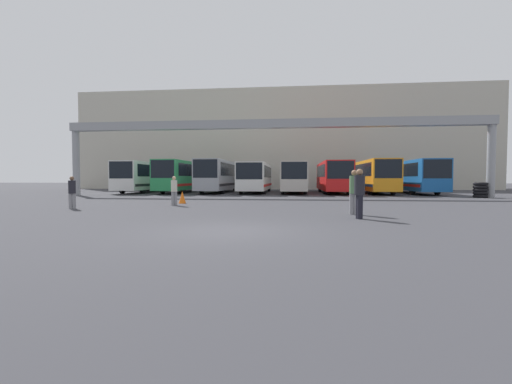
{
  "coord_description": "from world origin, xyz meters",
  "views": [
    {
      "loc": [
        1.86,
        -9.55,
        1.51
      ],
      "look_at": [
        -1.37,
        20.58,
        0.3
      ],
      "focal_mm": 24.0,
      "sensor_mm": 36.0,
      "label": 1
    }
  ],
  "objects_px": {
    "bus_slot_1": "(184,175)",
    "bus_slot_3": "(256,176)",
    "pedestrian_far_center": "(354,191)",
    "bus_slot_7": "(412,175)",
    "pedestrian_mid_right": "(174,190)",
    "bus_slot_6": "(374,175)",
    "bus_slot_0": "(145,175)",
    "pedestrian_near_center": "(72,192)",
    "bus_slot_4": "(294,176)",
    "traffic_cone": "(182,197)",
    "tire_stack": "(480,190)",
    "bus_slot_5": "(333,176)",
    "pedestrian_mid_left": "(359,192)",
    "bus_slot_2": "(220,175)"
  },
  "relations": [
    {
      "from": "bus_slot_7",
      "to": "pedestrian_mid_left",
      "type": "bearing_deg",
      "value": -112.45
    },
    {
      "from": "bus_slot_2",
      "to": "pedestrian_mid_right",
      "type": "bearing_deg",
      "value": -85.88
    },
    {
      "from": "bus_slot_2",
      "to": "bus_slot_6",
      "type": "relative_size",
      "value": 1.18
    },
    {
      "from": "bus_slot_3",
      "to": "pedestrian_mid_right",
      "type": "bearing_deg",
      "value": -98.62
    },
    {
      "from": "bus_slot_1",
      "to": "bus_slot_3",
      "type": "xyz_separation_m",
      "value": [
        7.97,
        -0.11,
        -0.15
      ]
    },
    {
      "from": "bus_slot_1",
      "to": "tire_stack",
      "type": "xyz_separation_m",
      "value": [
        26.42,
        -7.87,
        -1.29
      ]
    },
    {
      "from": "pedestrian_mid_left",
      "to": "pedestrian_far_center",
      "type": "relative_size",
      "value": 1.0
    },
    {
      "from": "bus_slot_3",
      "to": "bus_slot_4",
      "type": "relative_size",
      "value": 1.12
    },
    {
      "from": "bus_slot_0",
      "to": "tire_stack",
      "type": "bearing_deg",
      "value": -12.98
    },
    {
      "from": "bus_slot_5",
      "to": "pedestrian_far_center",
      "type": "xyz_separation_m",
      "value": [
        -1.57,
        -21.31,
        -0.82
      ]
    },
    {
      "from": "bus_slot_2",
      "to": "bus_slot_5",
      "type": "xyz_separation_m",
      "value": [
        11.96,
        -0.45,
        -0.11
      ]
    },
    {
      "from": "bus_slot_6",
      "to": "pedestrian_far_center",
      "type": "distance_m",
      "value": 21.56
    },
    {
      "from": "bus_slot_6",
      "to": "pedestrian_near_center",
      "type": "xyz_separation_m",
      "value": [
        -19.0,
        -19.47,
        -1.01
      ]
    },
    {
      "from": "pedestrian_near_center",
      "to": "traffic_cone",
      "type": "relative_size",
      "value": 2.19
    },
    {
      "from": "bus_slot_7",
      "to": "pedestrian_mid_right",
      "type": "xyz_separation_m",
      "value": [
        -18.63,
        -17.94,
        -0.99
      ]
    },
    {
      "from": "pedestrian_far_center",
      "to": "traffic_cone",
      "type": "bearing_deg",
      "value": 163.21
    },
    {
      "from": "bus_slot_4",
      "to": "bus_slot_6",
      "type": "height_order",
      "value": "bus_slot_6"
    },
    {
      "from": "bus_slot_7",
      "to": "bus_slot_3",
      "type": "bearing_deg",
      "value": -179.33
    },
    {
      "from": "bus_slot_1",
      "to": "tire_stack",
      "type": "distance_m",
      "value": 27.6
    },
    {
      "from": "bus_slot_0",
      "to": "pedestrian_far_center",
      "type": "xyz_separation_m",
      "value": [
        18.35,
        -20.82,
        -0.85
      ]
    },
    {
      "from": "bus_slot_1",
      "to": "bus_slot_3",
      "type": "relative_size",
      "value": 1.02
    },
    {
      "from": "bus_slot_6",
      "to": "traffic_cone",
      "type": "xyz_separation_m",
      "value": [
        -14.72,
        -15.37,
        -1.5
      ]
    },
    {
      "from": "pedestrian_far_center",
      "to": "pedestrian_near_center",
      "type": "bearing_deg",
      "value": -171.76
    },
    {
      "from": "bus_slot_7",
      "to": "pedestrian_mid_left",
      "type": "height_order",
      "value": "bus_slot_7"
    },
    {
      "from": "pedestrian_near_center",
      "to": "pedestrian_mid_right",
      "type": "height_order",
      "value": "pedestrian_mid_right"
    },
    {
      "from": "bus_slot_0",
      "to": "bus_slot_6",
      "type": "distance_m",
      "value": 23.91
    },
    {
      "from": "pedestrian_mid_left",
      "to": "traffic_cone",
      "type": "bearing_deg",
      "value": 45.13
    },
    {
      "from": "bus_slot_1",
      "to": "pedestrian_near_center",
      "type": "relative_size",
      "value": 7.59
    },
    {
      "from": "bus_slot_1",
      "to": "pedestrian_mid_left",
      "type": "height_order",
      "value": "bus_slot_1"
    },
    {
      "from": "bus_slot_0",
      "to": "bus_slot_2",
      "type": "distance_m",
      "value": 8.03
    },
    {
      "from": "bus_slot_0",
      "to": "bus_slot_1",
      "type": "distance_m",
      "value": 4.08
    },
    {
      "from": "bus_slot_7",
      "to": "traffic_cone",
      "type": "bearing_deg",
      "value": -138.89
    },
    {
      "from": "bus_slot_4",
      "to": "tire_stack",
      "type": "bearing_deg",
      "value": -26.15
    },
    {
      "from": "bus_slot_7",
      "to": "pedestrian_near_center",
      "type": "distance_m",
      "value": 30.77
    },
    {
      "from": "bus_slot_0",
      "to": "bus_slot_6",
      "type": "height_order",
      "value": "bus_slot_6"
    },
    {
      "from": "bus_slot_7",
      "to": "bus_slot_6",
      "type": "bearing_deg",
      "value": -166.5
    },
    {
      "from": "pedestrian_far_center",
      "to": "bus_slot_7",
      "type": "bearing_deg",
      "value": 80.24
    },
    {
      "from": "bus_slot_0",
      "to": "bus_slot_4",
      "type": "height_order",
      "value": "bus_slot_0"
    },
    {
      "from": "bus_slot_1",
      "to": "pedestrian_near_center",
      "type": "xyz_separation_m",
      "value": [
        0.93,
        -20.35,
        -1.04
      ]
    },
    {
      "from": "bus_slot_1",
      "to": "bus_slot_6",
      "type": "distance_m",
      "value": 19.95
    },
    {
      "from": "bus_slot_5",
      "to": "pedestrian_near_center",
      "type": "relative_size",
      "value": 7.12
    },
    {
      "from": "bus_slot_2",
      "to": "bus_slot_4",
      "type": "relative_size",
      "value": 1.16
    },
    {
      "from": "bus_slot_5",
      "to": "bus_slot_4",
      "type": "bearing_deg",
      "value": -174.35
    },
    {
      "from": "bus_slot_6",
      "to": "pedestrian_far_center",
      "type": "xyz_separation_m",
      "value": [
        -5.56,
        -20.81,
        -0.88
      ]
    },
    {
      "from": "pedestrian_mid_left",
      "to": "pedestrian_near_center",
      "type": "bearing_deg",
      "value": 70.51
    },
    {
      "from": "pedestrian_near_center",
      "to": "bus_slot_4",
      "type": "bearing_deg",
      "value": 35.63
    },
    {
      "from": "bus_slot_5",
      "to": "pedestrian_near_center",
      "type": "bearing_deg",
      "value": -126.94
    },
    {
      "from": "bus_slot_0",
      "to": "pedestrian_far_center",
      "type": "bearing_deg",
      "value": -48.61
    },
    {
      "from": "pedestrian_mid_right",
      "to": "bus_slot_1",
      "type": "bearing_deg",
      "value": 70.6
    },
    {
      "from": "bus_slot_3",
      "to": "pedestrian_far_center",
      "type": "distance_m",
      "value": 22.52
    }
  ]
}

